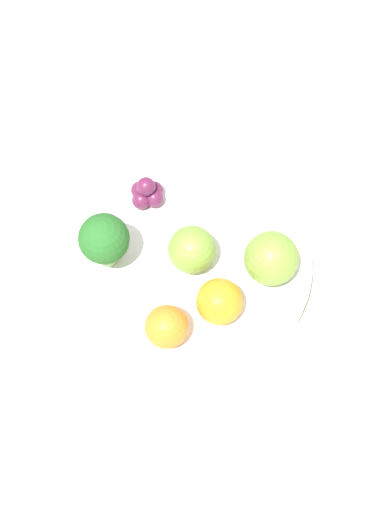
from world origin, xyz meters
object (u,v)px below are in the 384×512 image
(bowl, at_px, (192,267))
(orange_back, at_px, (219,302))
(apple_green, at_px, (271,258))
(orange_front, at_px, (167,327))
(apple_red, at_px, (192,254))
(broccoli, at_px, (104,240))
(grape_cluster, at_px, (147,193))

(bowl, distance_m, orange_back, 0.07)
(apple_green, height_order, orange_front, apple_green)
(apple_red, bearing_deg, orange_back, -111.29)
(bowl, relative_size, broccoli, 3.55)
(broccoli, xyz_separation_m, orange_front, (-0.02, -0.10, -0.02))
(apple_red, relative_size, orange_back, 1.06)
(apple_green, xyz_separation_m, orange_back, (-0.07, 0.01, -0.00))
(bowl, bearing_deg, broccoli, 130.13)
(bowl, distance_m, broccoli, 0.10)
(bowl, xyz_separation_m, orange_back, (-0.02, -0.06, 0.04))
(broccoli, bearing_deg, orange_front, -101.96)
(apple_red, xyz_separation_m, orange_front, (-0.07, -0.03, -0.00))
(bowl, bearing_deg, grape_cluster, 74.38)
(apple_red, height_order, apple_green, apple_green)
(orange_back, distance_m, grape_cluster, 0.15)
(bowl, height_order, grape_cluster, grape_cluster)
(orange_front, bearing_deg, apple_red, 23.36)
(bowl, distance_m, apple_green, 0.09)
(apple_green, relative_size, orange_back, 1.19)
(apple_red, height_order, orange_front, apple_red)
(orange_back, bearing_deg, grape_cluster, 71.20)
(bowl, relative_size, grape_cluster, 6.54)
(apple_green, xyz_separation_m, grape_cluster, (-0.02, 0.15, -0.01))
(broccoli, relative_size, orange_back, 1.52)
(broccoli, height_order, apple_red, broccoli)
(broccoli, relative_size, apple_green, 1.27)
(broccoli, distance_m, orange_front, 0.10)
(orange_front, bearing_deg, orange_back, -22.24)
(broccoli, height_order, orange_front, broccoli)
(orange_front, distance_m, grape_cluster, 0.15)
(apple_green, height_order, orange_back, apple_green)
(orange_front, relative_size, grape_cluster, 1.13)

